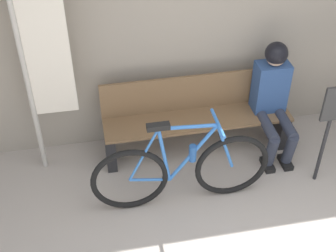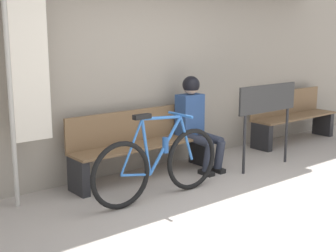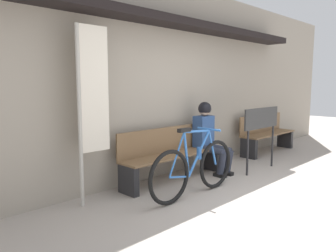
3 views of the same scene
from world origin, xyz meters
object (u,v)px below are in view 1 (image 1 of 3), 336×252
object	(u,v)px
park_bench_near	(196,117)
bicycle	(182,171)
banner_pole	(39,50)
person_seated	(274,93)

from	to	relation	value
park_bench_near	bicycle	world-z (taller)	bicycle
park_bench_near	banner_pole	bearing A→B (deg)	179.77
park_bench_near	bicycle	distance (m)	0.80
banner_pole	bicycle	bearing A→B (deg)	-33.01
bicycle	banner_pole	size ratio (longest dim) A/B	0.75
bicycle	person_seated	distance (m)	1.29
bicycle	banner_pole	bearing A→B (deg)	146.99
bicycle	person_seated	xyz separation A→B (m)	(1.09, 0.61, 0.31)
park_bench_near	person_seated	distance (m)	0.83
person_seated	banner_pole	world-z (taller)	banner_pole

